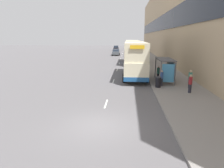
{
  "coord_description": "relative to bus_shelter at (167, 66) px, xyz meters",
  "views": [
    {
      "loc": [
        1.55,
        -10.36,
        4.88
      ],
      "look_at": [
        -0.77,
        19.55,
        -2.17
      ],
      "focal_mm": 32.0,
      "sensor_mm": 36.0,
      "label": 1
    }
  ],
  "objects": [
    {
      "name": "double_decker_bus_near",
      "position": [
        -3.3,
        3.26,
        0.41
      ],
      "size": [
        2.85,
        10.21,
        4.3
      ],
      "color": "beige",
      "rests_on": "ground_plane"
    },
    {
      "name": "bus_shelter",
      "position": [
        0.0,
        0.0,
        0.0
      ],
      "size": [
        1.6,
        4.2,
        2.48
      ],
      "color": "#4C4C51",
      "rests_on": "ground_plane"
    },
    {
      "name": "lane_mark_0",
      "position": [
        -5.77,
        -7.35,
        -1.87
      ],
      "size": [
        0.12,
        2.0,
        0.01
      ],
      "color": "silver",
      "rests_on": "ground_plane"
    },
    {
      "name": "lane_mark_1",
      "position": [
        -5.77,
        0.62,
        -1.87
      ],
      "size": [
        0.12,
        2.0,
        0.01
      ],
      "color": "silver",
      "rests_on": "ground_plane"
    },
    {
      "name": "pedestrian_at_shelter",
      "position": [
        -0.81,
        -1.81,
        -0.93
      ],
      "size": [
        0.31,
        0.31,
        1.58
      ],
      "color": "#23232D",
      "rests_on": "ground_plane"
    },
    {
      "name": "terrace_facade",
      "position": [
        4.72,
        27.33,
        6.98
      ],
      "size": [
        3.1,
        93.0,
        17.72
      ],
      "color": "tan",
      "rests_on": "ground_plane"
    },
    {
      "name": "pedestrian_1",
      "position": [
        1.25,
        -4.21,
        -0.91
      ],
      "size": [
        0.32,
        0.32,
        1.61
      ],
      "color": "#23232D",
      "rests_on": "ground_plane"
    },
    {
      "name": "lane_mark_3",
      "position": [
        -5.77,
        16.56,
        -1.87
      ],
      "size": [
        0.12,
        2.0,
        0.01
      ],
      "color": "silver",
      "rests_on": "ground_plane"
    },
    {
      "name": "pavement",
      "position": [
        0.73,
        27.33,
        -1.81
      ],
      "size": [
        5.0,
        93.0,
        0.14
      ],
      "color": "gray",
      "rests_on": "ground_plane"
    },
    {
      "name": "pedestrian_2",
      "position": [
        1.76,
        -2.44,
        -0.86
      ],
      "size": [
        0.34,
        0.34,
        1.71
      ],
      "color": "#23232D",
      "rests_on": "ground_plane"
    },
    {
      "name": "lane_mark_7",
      "position": [
        -5.77,
        48.44,
        -1.87
      ],
      "size": [
        0.12,
        2.0,
        0.01
      ],
      "color": "silver",
      "rests_on": "ground_plane"
    },
    {
      "name": "double_decker_bus_ahead",
      "position": [
        -3.34,
        17.23,
        0.41
      ],
      "size": [
        2.85,
        10.78,
        4.3
      ],
      "color": "beige",
      "rests_on": "ground_plane"
    },
    {
      "name": "lane_mark_5",
      "position": [
        -5.77,
        32.5,
        -1.87
      ],
      "size": [
        0.12,
        2.0,
        0.01
      ],
      "color": "silver",
      "rests_on": "ground_plane"
    },
    {
      "name": "lane_mark_4",
      "position": [
        -5.77,
        24.53,
        -1.87
      ],
      "size": [
        0.12,
        2.0,
        0.01
      ],
      "color": "silver",
      "rests_on": "ground_plane"
    },
    {
      "name": "ground_plane",
      "position": [
        -5.77,
        -11.17,
        -1.88
      ],
      "size": [
        220.0,
        220.0,
        0.0
      ],
      "primitive_type": "plane",
      "color": "#5B595B"
    },
    {
      "name": "car_1",
      "position": [
        -7.44,
        34.08,
        -1.04
      ],
      "size": [
        2.1,
        4.37,
        1.67
      ],
      "rotation": [
        0.0,
        0.0,
        3.14
      ],
      "color": "#4C5156",
      "rests_on": "ground_plane"
    },
    {
      "name": "lane_mark_2",
      "position": [
        -5.77,
        8.59,
        -1.87
      ],
      "size": [
        0.12,
        2.0,
        0.01
      ],
      "color": "silver",
      "rests_on": "ground_plane"
    },
    {
      "name": "car_0",
      "position": [
        -8.57,
        54.05,
        -0.98
      ],
      "size": [
        1.99,
        3.84,
        1.84
      ],
      "rotation": [
        0.0,
        0.0,
        3.14
      ],
      "color": "black",
      "rests_on": "ground_plane"
    },
    {
      "name": "lane_mark_6",
      "position": [
        -5.77,
        40.47,
        -1.87
      ],
      "size": [
        0.12,
        2.0,
        0.01
      ],
      "color": "silver",
      "rests_on": "ground_plane"
    },
    {
      "name": "lane_mark_8",
      "position": [
        -5.77,
        56.41,
        -1.87
      ],
      "size": [
        0.12,
        2.0,
        0.01
      ],
      "color": "silver",
      "rests_on": "ground_plane"
    },
    {
      "name": "litter_bin",
      "position": [
        -1.22,
        -2.48,
        -1.21
      ],
      "size": [
        0.55,
        0.55,
        1.05
      ],
      "color": "black",
      "rests_on": "ground_plane"
    },
    {
      "name": "pedestrian_3",
      "position": [
        -0.78,
        0.7,
        -0.9
      ],
      "size": [
        0.32,
        0.32,
        1.64
      ],
      "color": "#23232D",
      "rests_on": "ground_plane"
    }
  ]
}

